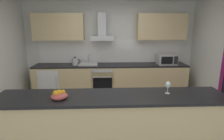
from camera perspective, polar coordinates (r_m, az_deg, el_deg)
ground at (r=3.77m, az=0.68°, el=-17.35°), size 5.75×4.97×0.02m
wall_back at (r=5.32m, az=-0.51°, el=6.81°), size 5.75×0.12×2.60m
backsplash_tile at (r=5.26m, az=-0.48°, el=5.95°), size 4.04×0.02×0.66m
counter_back at (r=5.12m, az=-0.34°, el=-3.19°), size 4.18×0.60×0.90m
counter_island at (r=2.78m, az=-0.05°, el=-17.45°), size 3.24×0.64×0.99m
upper_cabinets at (r=5.05m, az=-0.43°, el=13.38°), size 4.12×0.32×0.70m
oven at (r=5.09m, az=-2.96°, el=-3.20°), size 0.60×0.62×0.80m
refrigerator at (r=5.30m, az=-18.51°, el=-3.61°), size 0.58×0.60×0.85m
microwave at (r=5.22m, az=16.85°, el=3.31°), size 0.50×0.38×0.30m
sink at (r=5.00m, az=-7.44°, el=1.94°), size 0.50×0.40×0.26m
kettle at (r=4.99m, az=-11.51°, el=2.64°), size 0.29×0.15×0.24m
range_hood at (r=5.00m, az=-3.14°, el=11.95°), size 0.62×0.45×0.72m
wine_glass at (r=2.72m, az=17.20°, el=-4.59°), size 0.08×0.08×0.18m
fruit_bowl at (r=2.54m, az=-16.23°, el=-7.66°), size 0.22×0.22×0.13m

